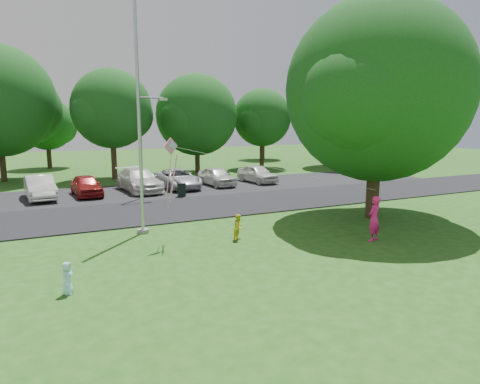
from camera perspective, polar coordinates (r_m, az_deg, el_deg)
name	(u,v)px	position (r m, az deg, el deg)	size (l,w,h in m)	color
ground	(275,254)	(15.29, 4.74, -8.30)	(120.00, 120.00, 0.00)	#215315
park_road	(190,208)	(23.23, -6.63, -2.10)	(60.00, 6.00, 0.06)	black
parking_strip	(158,190)	(29.36, -10.84, 0.21)	(42.00, 7.00, 0.06)	black
flagpole	(139,133)	(17.96, -13.26, 7.64)	(0.50, 0.50, 10.00)	#B7BABF
street_lamp	(145,137)	(26.24, -12.59, 7.15)	(1.73, 0.23, 6.17)	#3F3F44
trash_can	(182,190)	(26.54, -7.79, 0.22)	(0.55, 0.55, 0.87)	black
big_tree	(377,94)	(21.29, 17.84, 12.33)	(9.24, 8.57, 10.38)	#332316
tree_row	(147,108)	(37.86, -12.27, 10.83)	(64.35, 11.94, 10.88)	#332316
horizon_trees	(149,124)	(47.80, -12.09, 8.81)	(77.46, 7.20, 7.02)	#332316
parked_cars	(157,180)	(29.32, -10.99, 1.61)	(16.85, 5.26, 1.48)	silver
woman	(374,219)	(17.49, 17.44, -3.42)	(0.65, 0.43, 1.78)	#FA2182
child_yellow	(239,227)	(16.92, -0.18, -4.69)	(0.51, 0.39, 1.04)	yellow
child_blue	(67,278)	(12.68, -22.04, -10.59)	(0.45, 0.29, 0.91)	#A6EDFF
kite	(177,158)	(16.24, -8.46, 4.49)	(7.45, 3.46, 2.75)	pink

